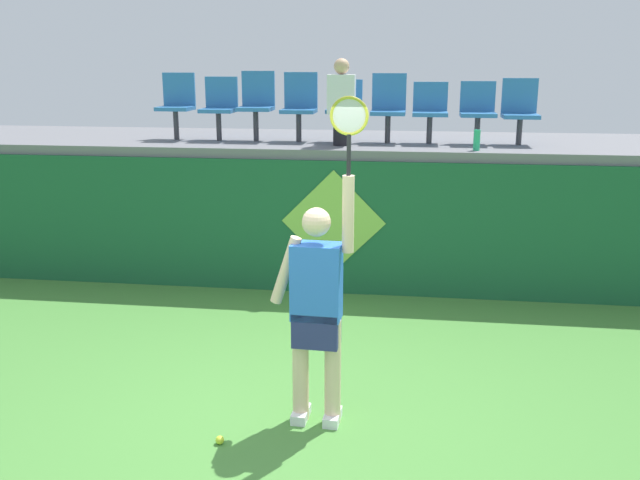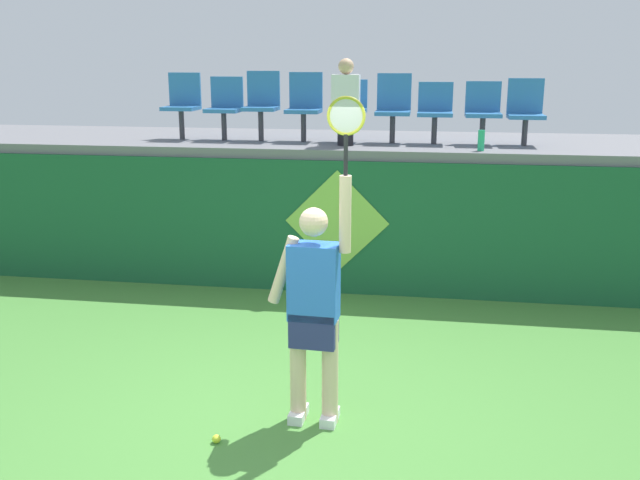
% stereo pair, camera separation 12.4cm
% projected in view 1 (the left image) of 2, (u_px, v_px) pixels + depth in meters
% --- Properties ---
extents(ground_plane, '(40.00, 40.00, 0.00)m').
position_uv_depth(ground_plane, '(285.00, 430.00, 5.50)').
color(ground_plane, '#478438').
extents(court_back_wall, '(12.96, 0.20, 1.65)m').
position_uv_depth(court_back_wall, '(336.00, 227.00, 8.59)').
color(court_back_wall, '#195633').
rests_on(court_back_wall, ground_plane).
extents(spectator_platform, '(12.96, 2.44, 0.12)m').
position_uv_depth(spectator_platform, '(346.00, 143.00, 9.48)').
color(spectator_platform, slate).
rests_on(spectator_platform, court_back_wall).
extents(tennis_player, '(0.75, 0.28, 2.57)m').
position_uv_depth(tennis_player, '(317.00, 305.00, 5.40)').
color(tennis_player, white).
rests_on(tennis_player, ground_plane).
extents(tennis_ball, '(0.07, 0.07, 0.07)m').
position_uv_depth(tennis_ball, '(220.00, 440.00, 5.29)').
color(tennis_ball, '#D1E533').
rests_on(tennis_ball, ground_plane).
extents(water_bottle, '(0.08, 0.08, 0.24)m').
position_uv_depth(water_bottle, '(477.00, 140.00, 8.27)').
color(water_bottle, '#26B272').
rests_on(water_bottle, spectator_platform).
extents(stadium_chair_0, '(0.44, 0.42, 0.88)m').
position_uv_depth(stadium_chair_0, '(177.00, 102.00, 9.35)').
color(stadium_chair_0, '#38383D').
rests_on(stadium_chair_0, spectator_platform).
extents(stadium_chair_1, '(0.44, 0.42, 0.82)m').
position_uv_depth(stadium_chair_1, '(220.00, 105.00, 9.28)').
color(stadium_chair_1, '#38383D').
rests_on(stadium_chair_1, spectator_platform).
extents(stadium_chair_2, '(0.44, 0.42, 0.90)m').
position_uv_depth(stadium_chair_2, '(257.00, 102.00, 9.20)').
color(stadium_chair_2, '#38383D').
rests_on(stadium_chair_2, spectator_platform).
extents(stadium_chair_3, '(0.44, 0.42, 0.89)m').
position_uv_depth(stadium_chair_3, '(300.00, 104.00, 9.13)').
color(stadium_chair_3, '#38383D').
rests_on(stadium_chair_3, spectator_platform).
extents(stadium_chair_4, '(0.44, 0.42, 0.79)m').
position_uv_depth(stadium_chair_4, '(345.00, 106.00, 9.05)').
color(stadium_chair_4, '#38383D').
rests_on(stadium_chair_4, spectator_platform).
extents(stadium_chair_5, '(0.44, 0.42, 0.87)m').
position_uv_depth(stadium_chair_5, '(389.00, 105.00, 8.98)').
color(stadium_chair_5, '#38383D').
rests_on(stadium_chair_5, spectator_platform).
extents(stadium_chair_6, '(0.44, 0.42, 0.77)m').
position_uv_depth(stadium_chair_6, '(430.00, 109.00, 8.92)').
color(stadium_chair_6, '#38383D').
rests_on(stadium_chair_6, spectator_platform).
extents(stadium_chair_7, '(0.44, 0.42, 0.78)m').
position_uv_depth(stadium_chair_7, '(478.00, 109.00, 8.84)').
color(stadium_chair_7, '#38383D').
rests_on(stadium_chair_7, spectator_platform).
extents(stadium_chair_8, '(0.44, 0.42, 0.82)m').
position_uv_depth(stadium_chair_8, '(520.00, 109.00, 8.77)').
color(stadium_chair_8, '#38383D').
rests_on(stadium_chair_8, spectator_platform).
extents(spectator_0, '(0.34, 0.20, 1.06)m').
position_uv_depth(spectator_0, '(341.00, 101.00, 8.65)').
color(spectator_0, black).
rests_on(spectator_0, spectator_platform).
extents(wall_signage_mount, '(1.27, 0.01, 1.54)m').
position_uv_depth(wall_signage_mount, '(333.00, 293.00, 8.70)').
color(wall_signage_mount, '#195633').
rests_on(wall_signage_mount, ground_plane).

